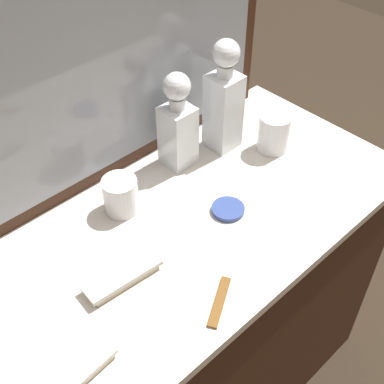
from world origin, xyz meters
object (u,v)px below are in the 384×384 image
silver_brush_rear (122,277)px  tortoiseshell_comb (219,302)px  crystal_tumbler_rear (121,197)px  silver_brush_right (79,370)px  crystal_decanter_rear (178,129)px  crystal_tumbler_front (274,134)px  crystal_decanter_right (224,106)px  porcelain_dish (228,209)px

silver_brush_rear → tortoiseshell_comb: size_ratio=1.49×
crystal_tumbler_rear → silver_brush_right: 0.42m
crystal_decanter_rear → silver_brush_right: (-0.52, -0.31, -0.09)m
crystal_tumbler_rear → tortoiseshell_comb: (-0.02, -0.34, -0.04)m
crystal_tumbler_front → silver_brush_rear: bearing=-172.6°
silver_brush_right → tortoiseshell_comb: (0.29, -0.07, -0.01)m
tortoiseshell_comb → crystal_tumbler_rear: bearing=86.2°
crystal_decanter_right → crystal_tumbler_front: crystal_decanter_right is taller
crystal_decanter_rear → crystal_tumbler_front: size_ratio=2.51×
crystal_tumbler_front → crystal_tumbler_rear: size_ratio=1.17×
porcelain_dish → tortoiseshell_comb: bearing=-140.2°
silver_brush_right → tortoiseshell_comb: silver_brush_right is taller
crystal_decanter_rear → tortoiseshell_comb: size_ratio=2.24×
crystal_decanter_rear → porcelain_dish: bearing=-100.4°
crystal_decanter_rear → crystal_decanter_right: (0.13, -0.03, 0.02)m
crystal_decanter_right → silver_brush_right: size_ratio=2.13×
crystal_decanter_right → crystal_tumbler_rear: bearing=-178.2°
silver_brush_rear → tortoiseshell_comb: bearing=-58.9°
crystal_tumbler_rear → porcelain_dish: 0.25m
crystal_tumbler_rear → crystal_tumbler_front: bearing=-12.1°
crystal_decanter_right → silver_brush_rear: 0.52m
tortoiseshell_comb → porcelain_dish: bearing=39.8°
silver_brush_rear → silver_brush_right: size_ratio=1.20×
crystal_decanter_rear → porcelain_dish: 0.24m
crystal_decanter_rear → silver_brush_rear: crystal_decanter_rear is taller
crystal_decanter_right → tortoiseshell_comb: size_ratio=2.64×
crystal_decanter_rear → silver_brush_right: size_ratio=1.81×
porcelain_dish → tortoiseshell_comb: size_ratio=0.67×
silver_brush_rear → silver_brush_right: 0.21m
crystal_decanter_rear → porcelain_dish: size_ratio=3.32×
crystal_tumbler_front → silver_brush_right: (-0.74, -0.18, -0.03)m
crystal_tumbler_rear → silver_brush_rear: crystal_tumbler_rear is taller
crystal_tumbler_rear → crystal_decanter_right: bearing=1.8°
crystal_decanter_rear → tortoiseshell_comb: 0.46m
crystal_tumbler_rear → porcelain_dish: size_ratio=1.13×
porcelain_dish → silver_brush_rear: bearing=178.0°
crystal_tumbler_rear → silver_brush_rear: size_ratio=0.51×
crystal_decanter_right → crystal_tumbler_front: bearing=-50.6°
crystal_decanter_right → silver_brush_rear: crystal_decanter_right is taller
crystal_decanter_right → porcelain_dish: crystal_decanter_right is taller
silver_brush_right → tortoiseshell_comb: bearing=-12.8°
crystal_decanter_rear → silver_brush_right: bearing=-149.0°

